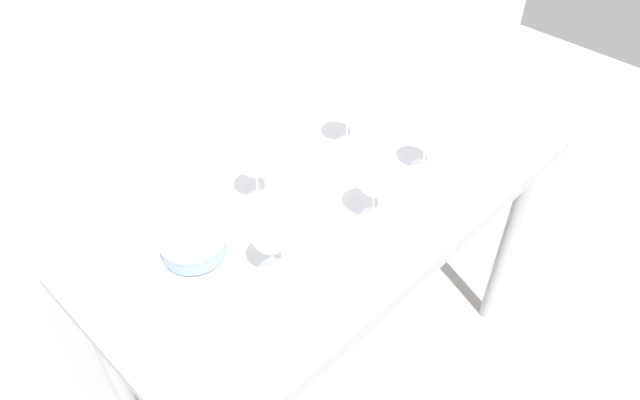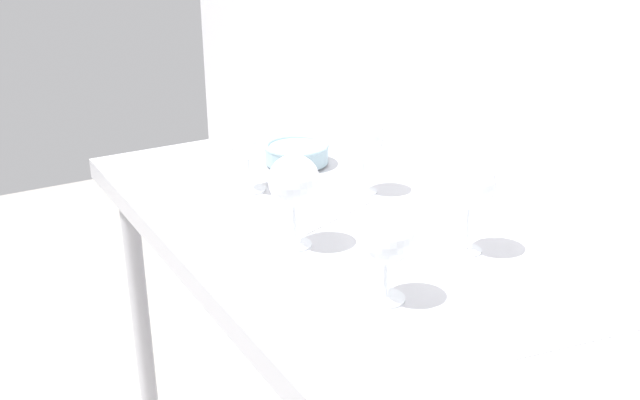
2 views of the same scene
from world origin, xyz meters
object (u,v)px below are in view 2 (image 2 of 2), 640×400
tasting_bowl (297,153)px  wine_glass_near_center (294,183)px  tasting_sheet_lower (309,209)px  wine_glass_near_right (387,239)px  wine_glass_far_right (471,187)px  wine_glass_near_left (248,141)px  wine_glass_far_left (364,138)px  tasting_sheet_upper (548,312)px

tasting_bowl → wine_glass_near_center: bearing=-29.3°
tasting_sheet_lower → tasting_bowl: 0.29m
wine_glass_near_right → wine_glass_far_right: size_ratio=0.88×
wine_glass_near_left → wine_glass_far_left: wine_glass_far_left is taller
tasting_sheet_upper → tasting_sheet_lower: 0.58m
wine_glass_near_left → wine_glass_far_right: bearing=23.7°
wine_glass_near_left → tasting_bowl: 0.22m
tasting_sheet_lower → wine_glass_far_left: bearing=79.7°
wine_glass_near_center → tasting_sheet_upper: bearing=28.5°
tasting_bowl → wine_glass_near_left: bearing=-60.9°
wine_glass_near_center → wine_glass_far_right: bearing=55.0°
tasting_bowl → wine_glass_far_right: bearing=3.7°
wine_glass_far_left → wine_glass_far_right: 0.35m
wine_glass_far_right → wine_glass_near_left: bearing=-156.3°
wine_glass_near_center → wine_glass_near_left: bearing=170.7°
wine_glass_far_left → tasting_bowl: size_ratio=1.09×
wine_glass_near_center → tasting_sheet_upper: wine_glass_near_center is taller
wine_glass_near_left → wine_glass_far_left: 0.26m
wine_glass_far_left → tasting_sheet_upper: bearing=-3.5°
wine_glass_far_left → wine_glass_near_left: bearing=-123.2°
wine_glass_near_center → wine_glass_far_left: wine_glass_near_center is taller
wine_glass_near_center → wine_glass_far_left: 0.31m
wine_glass_near_center → tasting_bowl: (-0.41, 0.23, -0.10)m
wine_glass_near_center → wine_glass_near_right: (0.26, 0.03, -0.02)m
wine_glass_near_center → tasting_sheet_lower: wine_glass_near_center is taller
wine_glass_near_right → wine_glass_far_right: 0.25m
wine_glass_near_center → wine_glass_far_right: 0.32m
wine_glass_near_center → wine_glass_near_right: size_ratio=1.14×
tasting_sheet_upper → tasting_sheet_lower: same height
wine_glass_near_left → wine_glass_far_right: 0.54m
wine_glass_far_right → tasting_sheet_upper: wine_glass_far_right is taller
wine_glass_near_center → tasting_bowl: bearing=150.7°
wine_glass_near_left → tasting_bowl: bearing=119.1°
wine_glass_near_left → tasting_sheet_lower: (0.17, 0.06, -0.11)m
wine_glass_near_right → wine_glass_far_right: (-0.07, 0.24, 0.02)m
wine_glass_far_left → tasting_sheet_lower: (0.03, -0.16, -0.13)m
wine_glass_near_center → tasting_sheet_lower: size_ratio=0.83×
wine_glass_near_center → tasting_sheet_upper: 0.50m
tasting_sheet_lower → wine_glass_near_right: bearing=-31.1°
tasting_sheet_lower → wine_glass_near_center: bearing=-58.0°
tasting_sheet_lower → wine_glass_far_right: bearing=6.0°
wine_glass_near_right → wine_glass_far_right: bearing=106.4°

